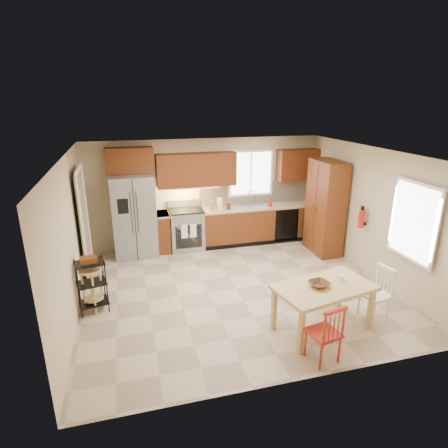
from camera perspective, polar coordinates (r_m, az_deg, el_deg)
name	(u,v)px	position (r m, az deg, el deg)	size (l,w,h in m)	color
floor	(236,288)	(7.08, 1.84, -9.78)	(5.50, 5.50, 0.00)	tan
ceiling	(238,154)	(6.28, 2.07, 10.68)	(5.50, 5.00, 0.02)	silver
wall_back	(206,192)	(8.90, -2.75, 4.88)	(5.50, 0.02, 2.50)	#CCB793
wall_front	(300,293)	(4.45, 11.51, -10.32)	(5.50, 0.02, 2.50)	#CCB793
wall_left	(70,240)	(6.38, -22.42, -2.24)	(0.02, 5.00, 2.50)	#CCB793
wall_right	(372,213)	(7.80, 21.66, 1.55)	(0.02, 5.00, 2.50)	#CCB793
refrigerator	(134,216)	(8.44, -13.50, 1.20)	(0.92, 0.75, 1.82)	gray
range_stove	(186,230)	(8.73, -5.75, -0.88)	(0.76, 0.63, 0.92)	gray
base_cabinet_narrow	(163,232)	(8.69, -9.34, -1.22)	(0.30, 0.60, 0.90)	#5E2911
base_cabinet_run	(261,223)	(9.20, 5.60, 0.09)	(2.92, 0.60, 0.90)	#5E2911
dishwasher	(287,225)	(9.16, 9.52, -0.18)	(0.60, 0.02, 0.78)	black
backsplash	(257,192)	(9.26, 5.13, 4.89)	(2.92, 0.03, 0.55)	beige
upper_over_fridge	(130,160)	(8.37, -14.17, 9.39)	(1.00, 0.35, 0.55)	#5B270F
upper_left_block	(197,170)	(8.56, -4.21, 8.24)	(1.80, 0.35, 0.75)	#5B270F
upper_right_block	(298,165)	(9.35, 11.18, 8.83)	(1.00, 0.35, 0.75)	#5B270F
window_back	(251,173)	(9.09, 4.09, 7.73)	(1.12, 0.04, 1.12)	white
sink	(254,208)	(9.02, 4.55, 2.46)	(0.62, 0.46, 0.16)	gray
undercab_glow	(184,188)	(8.57, -6.09, 5.49)	(1.60, 0.30, 0.01)	#FFBF66
soap_bottle	(270,202)	(9.02, 7.06, 3.28)	(0.09, 0.09, 0.19)	#B81C0C
paper_towel	(220,204)	(8.68, -0.62, 3.11)	(0.12, 0.12, 0.28)	white
canister_steel	(212,206)	(8.65, -1.90, 2.70)	(0.11, 0.11, 0.18)	gray
canister_wood	(229,206)	(8.72, 0.71, 2.71)	(0.10, 0.10, 0.14)	#4E2915
pantry	(325,208)	(8.64, 15.17, 2.44)	(0.50, 0.95, 2.10)	#5E2911
fire_extinguisher	(361,219)	(7.89, 20.20, 0.76)	(0.12, 0.12, 0.36)	#B81C0C
window_right	(414,222)	(6.86, 26.96, 0.31)	(0.04, 1.02, 1.32)	white
doorway	(84,225)	(7.66, -20.58, -0.21)	(0.04, 0.95, 2.10)	#8C7A59
dining_table	(322,308)	(5.99, 14.77, -12.23)	(1.47, 0.83, 0.72)	tan
chair_red	(324,332)	(5.33, 14.94, -15.58)	(0.40, 0.40, 0.86)	#A82819
chair_white	(375,294)	(6.48, 22.04, -9.82)	(0.40, 0.40, 0.86)	white
table_bowl	(319,287)	(5.78, 14.26, -9.28)	(0.30, 0.30, 0.07)	#4E2915
table_jar	(341,279)	(6.03, 17.33, -8.02)	(0.10, 0.10, 0.12)	white
bar_stool	(93,290)	(6.61, -19.40, -9.42)	(0.37, 0.37, 0.76)	tan
utility_cart	(92,286)	(6.56, -19.48, -8.87)	(0.46, 0.36, 0.92)	black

